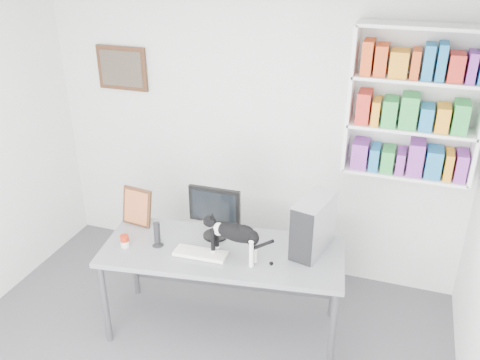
% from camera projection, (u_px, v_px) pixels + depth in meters
% --- Properties ---
extents(room, '(4.01, 4.01, 2.70)m').
position_uv_depth(room, '(151.00, 249.00, 3.06)').
color(room, '#4D4D52').
rests_on(room, ground).
extents(bookshelf, '(1.03, 0.28, 1.24)m').
position_uv_depth(bookshelf, '(414.00, 104.00, 4.02)').
color(bookshelf, white).
rests_on(bookshelf, room).
extents(wall_art, '(0.52, 0.04, 0.42)m').
position_uv_depth(wall_art, '(122.00, 68.00, 4.88)').
color(wall_art, '#4F2919').
rests_on(wall_art, room).
extents(desk, '(2.01, 1.02, 0.80)m').
position_uv_depth(desk, '(223.00, 290.00, 4.22)').
color(desk, gray).
rests_on(desk, room).
extents(monitor, '(0.43, 0.22, 0.46)m').
position_uv_depth(monitor, '(215.00, 212.00, 4.12)').
color(monitor, black).
rests_on(monitor, desk).
extents(keyboard, '(0.42, 0.18, 0.03)m').
position_uv_depth(keyboard, '(201.00, 253.00, 3.96)').
color(keyboard, white).
rests_on(keyboard, desk).
extents(pc_tower, '(0.29, 0.48, 0.45)m').
position_uv_depth(pc_tower, '(313.00, 225.00, 3.94)').
color(pc_tower, '#B5B5BA').
rests_on(pc_tower, desk).
extents(speaker, '(0.12, 0.12, 0.21)m').
position_uv_depth(speaker, '(157.00, 234.00, 4.05)').
color(speaker, black).
rests_on(speaker, desk).
extents(leaning_print, '(0.29, 0.14, 0.34)m').
position_uv_depth(leaning_print, '(137.00, 206.00, 4.33)').
color(leaning_print, '#4F2919').
rests_on(leaning_print, desk).
extents(soup_can, '(0.08, 0.08, 0.10)m').
position_uv_depth(soup_can, '(125.00, 241.00, 4.06)').
color(soup_can, '#A8230E').
rests_on(soup_can, desk).
extents(cat, '(0.54, 0.21, 0.33)m').
position_uv_depth(cat, '(235.00, 241.00, 3.85)').
color(cat, black).
rests_on(cat, desk).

